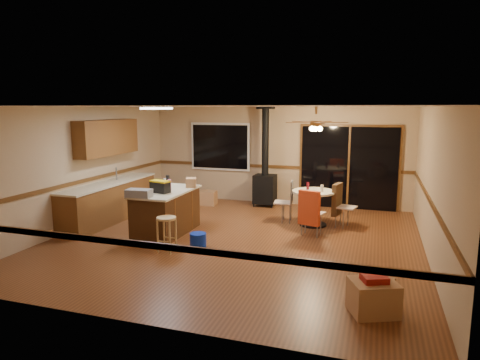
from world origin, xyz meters
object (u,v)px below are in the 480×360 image
at_px(chair_right, 338,200).
at_px(box_corner_a, 373,297).
at_px(chair_near, 310,208).
at_px(dining_table, 313,202).
at_px(chair_left, 288,197).
at_px(kitchen_island, 166,212).
at_px(wood_stove, 265,179).
at_px(toolbox_black, 160,187).
at_px(box_under_window, 207,198).
at_px(toolbox_grey, 139,193).
at_px(blue_bucket, 198,240).
at_px(bar_stool, 167,234).
at_px(box_corner_b, 374,290).

height_order(chair_right, box_corner_a, chair_right).
bearing_deg(chair_near, dining_table, 93.27).
relative_size(chair_left, chair_near, 0.74).
relative_size(kitchen_island, dining_table, 1.78).
bearing_deg(kitchen_island, wood_stove, 66.91).
bearing_deg(chair_right, dining_table, -170.11).
bearing_deg(toolbox_black, box_under_window, 93.75).
xyz_separation_m(toolbox_grey, toolbox_black, (0.18, 0.51, 0.03)).
bearing_deg(blue_bucket, kitchen_island, 147.95).
bearing_deg(chair_left, toolbox_black, -140.03).
distance_m(blue_bucket, chair_right, 3.28).
relative_size(bar_stool, chair_right, 0.91).
distance_m(kitchen_island, blue_bucket, 1.19).
distance_m(toolbox_black, chair_left, 2.92).
height_order(dining_table, box_corner_b, dining_table).
relative_size(wood_stove, bar_stool, 3.94).
relative_size(bar_stool, box_corner_b, 1.47).
relative_size(bar_stool, dining_table, 0.68).
bearing_deg(dining_table, kitchen_island, -151.33).
xyz_separation_m(kitchen_island, toolbox_grey, (-0.19, -0.72, 0.52)).
distance_m(blue_bucket, box_under_window, 3.51).
relative_size(blue_bucket, box_corner_a, 0.55).
bearing_deg(dining_table, toolbox_grey, -143.02).
bearing_deg(box_under_window, kitchen_island, -85.76).
relative_size(chair_left, chair_right, 0.74).
bearing_deg(box_corner_a, box_corner_b, 89.36).
bearing_deg(chair_left, dining_table, -10.66).
bearing_deg(kitchen_island, box_under_window, 94.24).
xyz_separation_m(kitchen_island, box_under_window, (-0.20, 2.70, -0.27)).
bearing_deg(chair_right, wood_stove, 144.77).
relative_size(dining_table, box_corner_a, 1.69).
distance_m(bar_stool, chair_left, 3.16).
height_order(box_corner_a, box_corner_b, box_corner_a).
distance_m(dining_table, chair_near, 0.88).
height_order(blue_bucket, chair_near, chair_near).
xyz_separation_m(toolbox_grey, dining_table, (2.99, 2.25, -0.44)).
bearing_deg(box_corner_a, blue_bucket, 151.11).
height_order(blue_bucket, dining_table, dining_table).
bearing_deg(toolbox_grey, dining_table, 36.98).
bearing_deg(toolbox_grey, box_under_window, 90.18).
bearing_deg(kitchen_island, bar_stool, -62.29).
height_order(box_under_window, box_corner_b, box_under_window).
height_order(toolbox_grey, box_corner_a, toolbox_grey).
relative_size(wood_stove, chair_near, 3.60).
distance_m(chair_right, box_corner_b, 3.77).
distance_m(chair_near, chair_right, 1.08).
height_order(blue_bucket, box_under_window, box_under_window).
distance_m(toolbox_black, chair_right, 3.83).
bearing_deg(chair_near, box_under_window, 146.15).
bearing_deg(box_corner_a, kitchen_island, 150.35).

